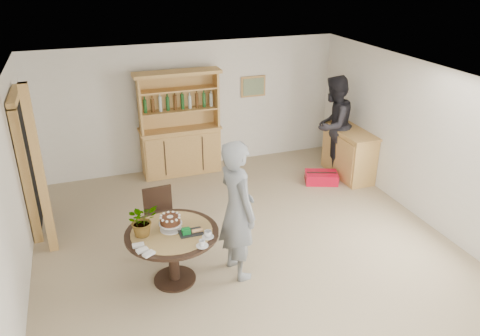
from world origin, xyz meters
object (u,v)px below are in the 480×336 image
teen_boy (237,210)px  red_suitcase (321,178)px  adult_person (333,125)px  sideboard (349,153)px  dining_chair (160,216)px  hutch (180,140)px  dining_table (172,242)px

teen_boy → red_suitcase: teen_boy is taller
adult_person → red_suitcase: (-0.40, -0.41, -0.87)m
sideboard → dining_chair: (-3.91, -1.28, 0.06)m
teen_boy → red_suitcase: bearing=-58.7°
hutch → teen_boy: size_ratio=1.06×
teen_boy → adult_person: bearing=-57.9°
adult_person → dining_table: bearing=0.3°
dining_table → hutch: bearing=75.5°
dining_chair → adult_person: (3.67, 1.56, 0.43)m
hutch → red_suitcase: 2.82m
sideboard → adult_person: (-0.24, 0.28, 0.50)m
adult_person → red_suitcase: size_ratio=2.75×
sideboard → red_suitcase: sideboard is taller
adult_person → teen_boy: bearing=8.7°
sideboard → hutch: bearing=157.8°
dining_chair → dining_table: bearing=-93.4°
dining_table → dining_chair: 0.83m
hutch → adult_person: 2.97m
hutch → red_suitcase: bearing=-29.6°
hutch → adult_person: hutch is taller
sideboard → dining_table: bearing=-151.7°
dining_chair → red_suitcase: size_ratio=1.34×
adult_person → dining_chair: bearing=-9.7°
dining_chair → teen_boy: bearing=-51.2°
sideboard → teen_boy: teen_boy is taller
teen_boy → adult_person: adult_person is taller
adult_person → sideboard: bearing=97.5°
dining_table → dining_chair: size_ratio=1.27×
teen_boy → red_suitcase: size_ratio=2.73×
hutch → teen_boy: hutch is taller
hutch → sideboard: hutch is taller
hutch → dining_chair: (-0.87, -2.52, -0.15)m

